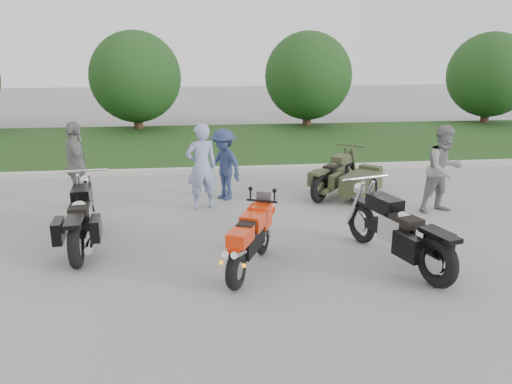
{
  "coord_description": "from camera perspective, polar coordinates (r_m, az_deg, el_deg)",
  "views": [
    {
      "loc": [
        -0.6,
        -7.23,
        3.22
      ],
      "look_at": [
        0.39,
        1.22,
        0.8
      ],
      "focal_mm": 35.0,
      "sensor_mm": 36.0,
      "label": 1
    }
  ],
  "objects": [
    {
      "name": "tree_mid_left",
      "position": [
        20.9,
        -13.61,
        12.65
      ],
      "size": [
        3.6,
        3.6,
        4.0
      ],
      "color": "#3F2B1C",
      "rests_on": "ground"
    },
    {
      "name": "cruiser_right",
      "position": [
        7.99,
        16.24,
        -4.66
      ],
      "size": [
        0.94,
        2.51,
        0.99
      ],
      "rotation": [
        0.0,
        0.0,
        0.28
      ],
      "color": "black",
      "rests_on": "ground"
    },
    {
      "name": "cruiser_left",
      "position": [
        8.79,
        -19.34,
        -3.17
      ],
      "size": [
        0.56,
        2.48,
        0.95
      ],
      "rotation": [
        0.0,
        0.0,
        0.1
      ],
      "color": "black",
      "rests_on": "ground"
    },
    {
      "name": "tree_far_right",
      "position": [
        24.28,
        25.17,
        12.02
      ],
      "size": [
        3.6,
        3.6,
        4.0
      ],
      "color": "#3F2B1C",
      "rests_on": "ground"
    },
    {
      "name": "person_grey",
      "position": [
        10.8,
        20.68,
        2.44
      ],
      "size": [
        1.01,
        0.87,
        1.8
      ],
      "primitive_type": "imported",
      "rotation": [
        0.0,
        0.0,
        0.24
      ],
      "color": "gray",
      "rests_on": "ground"
    },
    {
      "name": "grass_strip",
      "position": [
        17.68,
        -4.65,
        5.58
      ],
      "size": [
        60.0,
        8.0,
        0.14
      ],
      "primitive_type": "cube",
      "color": "#274F1B",
      "rests_on": "ground"
    },
    {
      "name": "tree_mid_right",
      "position": [
        21.26,
        5.97,
        13.05
      ],
      "size": [
        3.6,
        3.6,
        4.0
      ],
      "color": "#3F2B1C",
      "rests_on": "ground"
    },
    {
      "name": "cruiser_sidecar",
      "position": [
        11.4,
        10.63,
        1.31
      ],
      "size": [
        1.87,
        2.06,
        0.87
      ],
      "rotation": [
        0.0,
        0.0,
        -0.7
      ],
      "color": "black",
      "rests_on": "ground"
    },
    {
      "name": "ground",
      "position": [
        7.94,
        -1.79,
        -8.06
      ],
      "size": [
        80.0,
        80.0,
        0.0
      ],
      "primitive_type": "plane",
      "color": "#9A9A95",
      "rests_on": "ground"
    },
    {
      "name": "person_stripe",
      "position": [
        10.4,
        -6.23,
        2.9
      ],
      "size": [
        0.74,
        0.59,
        1.8
      ],
      "primitive_type": "imported",
      "rotation": [
        0.0,
        0.0,
        3.4
      ],
      "color": "#8E95C2",
      "rests_on": "ground"
    },
    {
      "name": "person_denim",
      "position": [
        11.06,
        -3.72,
        3.17
      ],
      "size": [
        1.09,
        1.17,
        1.58
      ],
      "primitive_type": "imported",
      "rotation": [
        0.0,
        0.0,
        -0.91
      ],
      "color": "navy",
      "rests_on": "ground"
    },
    {
      "name": "person_back",
      "position": [
        10.96,
        -19.82,
        2.83
      ],
      "size": [
        0.87,
        1.17,
        1.84
      ],
      "primitive_type": "imported",
      "rotation": [
        0.0,
        0.0,
        2.01
      ],
      "color": "gray",
      "rests_on": "ground"
    },
    {
      "name": "sportbike_red",
      "position": [
        7.46,
        -0.75,
        -5.37
      ],
      "size": [
        0.9,
        1.76,
        0.88
      ],
      "rotation": [
        0.0,
        0.0,
        -0.42
      ],
      "color": "black",
      "rests_on": "ground"
    },
    {
      "name": "curb",
      "position": [
        13.61,
        -3.98,
        2.49
      ],
      "size": [
        60.0,
        0.3,
        0.15
      ],
      "primitive_type": "cube",
      "color": "#BAB6AF",
      "rests_on": "ground"
    }
  ]
}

